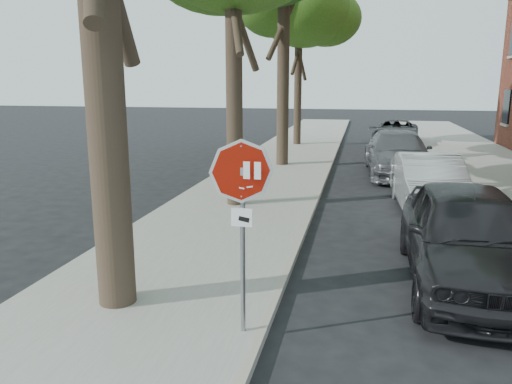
{
  "coord_description": "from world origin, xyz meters",
  "views": [
    {
      "loc": [
        0.76,
        -6.03,
        3.42
      ],
      "look_at": [
        -0.53,
        0.02,
        2.05
      ],
      "focal_mm": 35.0,
      "sensor_mm": 36.0,
      "label": 1
    }
  ],
  "objects_px": {
    "stop_sign": "(242,200)",
    "car_b": "(430,184)",
    "car_a": "(468,236)",
    "car_d": "(396,132)",
    "tree_far": "(299,7)",
    "car_c": "(398,153)"
  },
  "relations": [
    {
      "from": "stop_sign",
      "to": "car_b",
      "type": "bearing_deg",
      "value": 67.02
    },
    {
      "from": "car_a",
      "to": "car_d",
      "type": "xyz_separation_m",
      "value": [
        0.0,
        20.02,
        -0.17
      ]
    },
    {
      "from": "tree_far",
      "to": "car_d",
      "type": "height_order",
      "value": "tree_far"
    },
    {
      "from": "tree_far",
      "to": "car_c",
      "type": "xyz_separation_m",
      "value": [
        4.82,
        -7.9,
        -6.41
      ]
    },
    {
      "from": "car_d",
      "to": "car_a",
      "type": "bearing_deg",
      "value": -83.29
    },
    {
      "from": "tree_far",
      "to": "car_a",
      "type": "bearing_deg",
      "value": -73.92
    },
    {
      "from": "tree_far",
      "to": "car_c",
      "type": "height_order",
      "value": "tree_far"
    },
    {
      "from": "car_b",
      "to": "car_d",
      "type": "relative_size",
      "value": 0.92
    },
    {
      "from": "car_b",
      "to": "car_d",
      "type": "bearing_deg",
      "value": 86.66
    },
    {
      "from": "stop_sign",
      "to": "car_c",
      "type": "height_order",
      "value": "stop_sign"
    },
    {
      "from": "tree_far",
      "to": "car_b",
      "type": "distance_m",
      "value": 15.77
    },
    {
      "from": "tree_far",
      "to": "car_b",
      "type": "relative_size",
      "value": 2.05
    },
    {
      "from": "car_c",
      "to": "car_b",
      "type": "bearing_deg",
      "value": -87.44
    },
    {
      "from": "car_b",
      "to": "stop_sign",
      "type": "bearing_deg",
      "value": -116.31
    },
    {
      "from": "stop_sign",
      "to": "car_b",
      "type": "height_order",
      "value": "stop_sign"
    },
    {
      "from": "tree_far",
      "to": "car_b",
      "type": "xyz_separation_m",
      "value": [
        5.32,
        -13.36,
        -6.46
      ]
    },
    {
      "from": "tree_far",
      "to": "car_d",
      "type": "distance_m",
      "value": 8.57
    },
    {
      "from": "car_a",
      "to": "car_c",
      "type": "relative_size",
      "value": 0.91
    },
    {
      "from": "car_a",
      "to": "car_c",
      "type": "xyz_separation_m",
      "value": [
        -0.5,
        10.55,
        -0.05
      ]
    },
    {
      "from": "car_d",
      "to": "car_b",
      "type": "bearing_deg",
      "value": -83.3
    },
    {
      "from": "car_b",
      "to": "tree_far",
      "type": "bearing_deg",
      "value": 108.37
    },
    {
      "from": "stop_sign",
      "to": "car_b",
      "type": "xyz_separation_m",
      "value": [
        3.3,
        7.77,
        -1.2
      ]
    }
  ]
}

